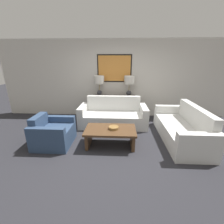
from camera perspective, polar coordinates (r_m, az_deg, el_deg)
ground_plane at (r=3.62m, az=-0.55°, el=-13.59°), size 20.00×20.00×0.00m
back_wall at (r=5.43m, az=0.92°, el=12.38°), size 8.04×0.12×2.65m
console_table at (r=5.35m, az=0.77°, el=2.00°), size 1.49×0.39×0.78m
table_lamp_left at (r=5.21m, az=-4.91°, el=11.35°), size 0.34×0.34×0.69m
table_lamp_right at (r=5.17m, az=6.57°, el=11.24°), size 0.34×0.34×0.69m
couch_by_back_wall at (r=4.73m, az=0.44°, el=-1.54°), size 2.06×0.87×0.88m
couch_by_side at (r=4.26m, az=25.09°, el=-5.81°), size 0.87×2.06×0.88m
coffee_table at (r=3.58m, az=-0.62°, el=-8.15°), size 1.19×0.69×0.43m
decorative_bowl at (r=3.52m, az=0.64°, el=-6.03°), size 0.23×0.23×0.06m
armchair_near_back_wall at (r=3.94m, az=-21.61°, el=-7.63°), size 0.84×0.87×0.73m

